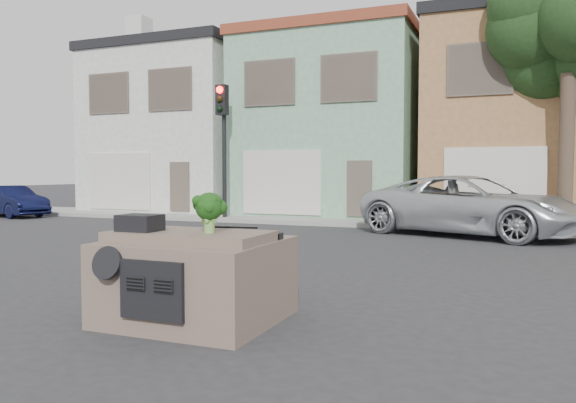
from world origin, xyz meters
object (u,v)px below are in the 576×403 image
Objects in this scene: navy_sedan at (11,217)px; traffic_signal at (223,153)px; silver_pickup at (471,236)px; broccoli at (209,212)px.

traffic_signal reaches higher than navy_sedan.
traffic_signal is (-8.94, 1.48, 2.55)m from silver_pickup.
silver_pickup is 9.41m from traffic_signal.
navy_sedan is 0.76× the size of traffic_signal.
traffic_signal is 14.49m from broccoli.
broccoli is (6.82, -12.73, -1.19)m from traffic_signal.
silver_pickup is 1.23× the size of traffic_signal.
navy_sedan is 7.92× the size of broccoli.
traffic_signal is (9.21, 1.41, 2.55)m from navy_sedan.
navy_sedan is 9.66m from traffic_signal.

